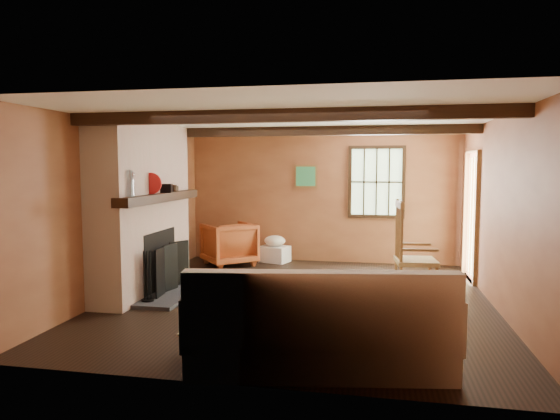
% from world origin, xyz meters
% --- Properties ---
extents(ground, '(5.50, 5.50, 0.00)m').
position_xyz_m(ground, '(0.00, 0.00, 0.00)').
color(ground, black).
rests_on(ground, ground).
extents(room_envelope, '(5.02, 5.52, 2.44)m').
position_xyz_m(room_envelope, '(0.22, 0.26, 1.63)').
color(room_envelope, '#995736').
rests_on(room_envelope, ground).
extents(fireplace, '(1.02, 2.30, 2.40)m').
position_xyz_m(fireplace, '(-2.23, -0.00, 1.10)').
color(fireplace, '#95403A').
rests_on(fireplace, ground).
extents(rug, '(2.50, 3.00, 0.01)m').
position_xyz_m(rug, '(0.20, -0.20, 0.00)').
color(rug, '#C8B885').
rests_on(rug, ground).
extents(rocking_chair, '(1.01, 0.59, 1.34)m').
position_xyz_m(rocking_chair, '(1.49, 0.30, 0.56)').
color(rocking_chair, '#A2814E').
rests_on(rocking_chair, ground).
extents(sofa, '(2.44, 1.37, 0.93)m').
position_xyz_m(sofa, '(0.53, -2.21, 0.33)').
color(sofa, white).
rests_on(sofa, ground).
extents(firewood_pile, '(0.66, 0.12, 0.24)m').
position_xyz_m(firewood_pile, '(-1.80, 2.38, 0.12)').
color(firewood_pile, brown).
rests_on(firewood_pile, ground).
extents(laundry_basket, '(0.59, 0.51, 0.30)m').
position_xyz_m(laundry_basket, '(-0.85, 2.50, 0.15)').
color(laundry_basket, white).
rests_on(laundry_basket, ground).
extents(basket_pillow, '(0.47, 0.41, 0.20)m').
position_xyz_m(basket_pillow, '(-0.85, 2.50, 0.40)').
color(basket_pillow, white).
rests_on(basket_pillow, laundry_basket).
extents(armchair, '(1.18, 1.19, 0.78)m').
position_xyz_m(armchair, '(-1.60, 2.05, 0.39)').
color(armchair, '#BF6026').
rests_on(armchair, ground).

